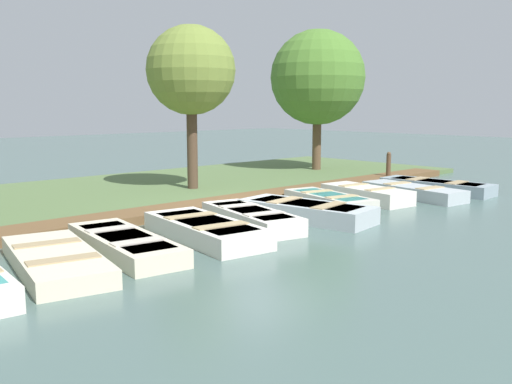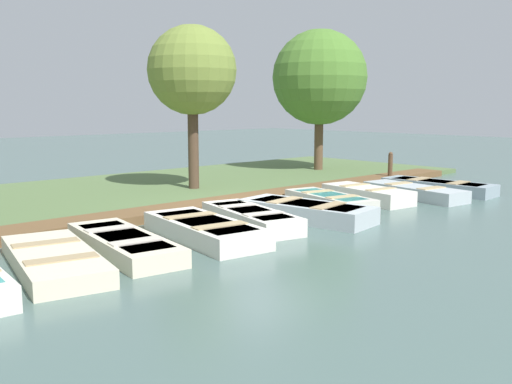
{
  "view_description": "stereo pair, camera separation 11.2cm",
  "coord_description": "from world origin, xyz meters",
  "views": [
    {
      "loc": [
        10.36,
        -10.03,
        2.74
      ],
      "look_at": [
        0.4,
        -0.58,
        0.65
      ],
      "focal_mm": 40.0,
      "sensor_mm": 36.0,
      "label": 1
    },
    {
      "loc": [
        10.44,
        -9.95,
        2.74
      ],
      "look_at": [
        0.4,
        -0.58,
        0.65
      ],
      "focal_mm": 40.0,
      "sensor_mm": 36.0,
      "label": 2
    }
  ],
  "objects": [
    {
      "name": "rowboat_6",
      "position": [
        0.77,
        1.77,
        0.2
      ],
      "size": [
        2.98,
        1.59,
        0.41
      ],
      "rotation": [
        0.0,
        0.0,
        -0.21
      ],
      "color": "beige",
      "rests_on": "ground_plane"
    },
    {
      "name": "rowboat_8",
      "position": [
        1.35,
        5.01,
        0.19
      ],
      "size": [
        3.34,
        1.48,
        0.38
      ],
      "rotation": [
        0.0,
        0.0,
        -0.15
      ],
      "color": "#B2BCC1",
      "rests_on": "ground_plane"
    },
    {
      "name": "park_tree_left",
      "position": [
        -3.87,
        0.72,
        3.77
      ],
      "size": [
        2.73,
        2.73,
        5.17
      ],
      "color": "#4C3828",
      "rests_on": "ground_plane"
    },
    {
      "name": "rowboat_4",
      "position": [
        1.03,
        -1.34,
        0.21
      ],
      "size": [
        3.23,
        1.68,
        0.42
      ],
      "rotation": [
        0.0,
        0.0,
        -0.23
      ],
      "color": "silver",
      "rests_on": "ground_plane"
    },
    {
      "name": "rowboat_7",
      "position": [
        0.79,
        3.43,
        0.22
      ],
      "size": [
        2.83,
        1.44,
        0.44
      ],
      "rotation": [
        0.0,
        0.0,
        -0.14
      ],
      "color": "silver",
      "rests_on": "ground_plane"
    },
    {
      "name": "dock_walkway",
      "position": [
        -1.34,
        0.0,
        0.11
      ],
      "size": [
        1.07,
        21.02,
        0.22
      ],
      "color": "brown",
      "rests_on": "ground_plane"
    },
    {
      "name": "rowboat_2",
      "position": [
        1.1,
        -4.65,
        0.18
      ],
      "size": [
        3.51,
        1.54,
        0.36
      ],
      "rotation": [
        0.0,
        0.0,
        -0.14
      ],
      "color": "beige",
      "rests_on": "ground_plane"
    },
    {
      "name": "park_tree_center",
      "position": [
        -4.71,
        7.65,
        3.83
      ],
      "size": [
        3.77,
        3.77,
        5.73
      ],
      "color": "brown",
      "rests_on": "ground_plane"
    },
    {
      "name": "rowboat_5",
      "position": [
        1.37,
        0.16,
        0.22
      ],
      "size": [
        3.47,
        1.72,
        0.44
      ],
      "rotation": [
        0.0,
        0.0,
        0.15
      ],
      "color": "#B2BCC1",
      "rests_on": "ground_plane"
    },
    {
      "name": "ground_plane",
      "position": [
        0.0,
        0.0,
        0.0
      ],
      "size": [
        80.0,
        80.0,
        0.0
      ],
      "primitive_type": "plane",
      "color": "#4C6660"
    },
    {
      "name": "mooring_post_far",
      "position": [
        -1.23,
        7.58,
        0.55
      ],
      "size": [
        0.16,
        0.16,
        1.09
      ],
      "color": "brown",
      "rests_on": "ground_plane"
    },
    {
      "name": "rowboat_3",
      "position": [
        1.3,
        -2.88,
        0.2
      ],
      "size": [
        3.42,
        1.7,
        0.41
      ],
      "rotation": [
        0.0,
        0.0,
        -0.14
      ],
      "color": "silver",
      "rests_on": "ground_plane"
    },
    {
      "name": "rowboat_9",
      "position": [
        1.27,
        6.53,
        0.19
      ],
      "size": [
        3.56,
        1.23,
        0.39
      ],
      "rotation": [
        0.0,
        0.0,
        0.04
      ],
      "color": "#8C9EA8",
      "rests_on": "ground_plane"
    },
    {
      "name": "shore_bank",
      "position": [
        -5.0,
        0.0,
        0.08
      ],
      "size": [
        8.0,
        24.0,
        0.16
      ],
      "color": "#567042",
      "rests_on": "ground_plane"
    },
    {
      "name": "rowboat_1",
      "position": [
        1.28,
        -6.08,
        0.16
      ],
      "size": [
        3.49,
        1.9,
        0.33
      ],
      "rotation": [
        0.0,
        0.0,
        -0.21
      ],
      "color": "beige",
      "rests_on": "ground_plane"
    }
  ]
}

